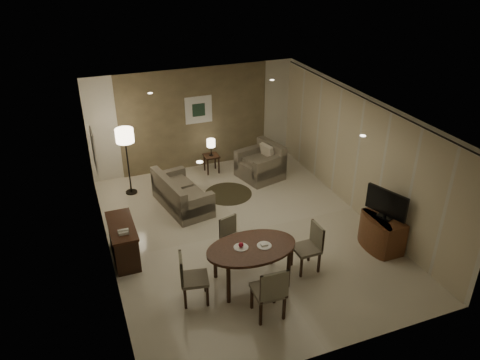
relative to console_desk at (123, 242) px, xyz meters
name	(u,v)px	position (x,y,z in m)	size (l,w,h in m)	color
room_shell	(237,167)	(2.49, 0.40, 0.98)	(5.50, 7.00, 2.70)	beige
taupe_accent	(195,119)	(2.49, 3.48, 0.98)	(3.96, 0.03, 2.70)	#7D6E4E
curtain_wall	(357,157)	(5.17, 0.00, 0.95)	(0.08, 6.70, 2.58)	beige
curtain_rod	(365,98)	(5.17, 0.00, 2.27)	(0.03, 0.03, 6.80)	black
art_back_frame	(199,110)	(2.59, 3.46, 1.23)	(0.72, 0.03, 0.72)	silver
art_back_canvas	(199,110)	(2.59, 3.44, 1.23)	(0.34, 0.01, 0.34)	#1C3324
art_left_frame	(94,150)	(-0.23, 1.20, 1.48)	(0.03, 0.60, 0.80)	silver
art_left_canvas	(95,150)	(-0.21, 1.20, 1.48)	(0.01, 0.46, 0.64)	gray
downlight_nl	(200,162)	(1.09, -1.80, 2.31)	(0.10, 0.10, 0.01)	white
downlight_nr	(363,136)	(3.89, -1.80, 2.31)	(0.10, 0.10, 0.01)	white
downlight_fl	(150,93)	(1.09, 1.80, 2.31)	(0.10, 0.10, 0.01)	white
downlight_fr	(272,80)	(3.89, 1.80, 2.31)	(0.10, 0.10, 0.01)	white
console_desk	(123,242)	(0.00, 0.00, 0.00)	(0.48, 1.20, 0.75)	#462316
telephone	(123,231)	(0.00, -0.30, 0.43)	(0.20, 0.14, 0.09)	white
tv_cabinet	(382,232)	(4.89, -1.50, -0.03)	(0.48, 0.90, 0.70)	brown
flat_tv	(386,203)	(4.87, -1.50, 0.65)	(0.06, 0.88, 0.60)	black
dining_table	(251,265)	(2.03, -1.56, 0.01)	(1.64, 1.02, 0.77)	#462316
chair_near	(268,290)	(1.98, -2.41, 0.13)	(0.49, 0.49, 1.02)	#766F5B
chair_far	(234,240)	(1.99, -0.76, 0.04)	(0.40, 0.40, 0.84)	#766F5B
chair_left	(195,278)	(0.95, -1.66, 0.09)	(0.45, 0.45, 0.93)	#766F5B
chair_right	(306,248)	(3.12, -1.57, 0.09)	(0.45, 0.45, 0.93)	#766F5B
plate_a	(241,247)	(1.85, -1.51, 0.40)	(0.26, 0.26, 0.02)	white
plate_b	(264,246)	(2.25, -1.61, 0.40)	(0.26, 0.26, 0.02)	white
fruit_apple	(241,245)	(1.85, -1.51, 0.45)	(0.09, 0.09, 0.09)	#B7142D
napkin	(264,245)	(2.25, -1.61, 0.42)	(0.12, 0.08, 0.03)	white
round_rug	(228,194)	(2.75, 1.67, -0.37)	(1.15, 1.15, 0.01)	#423C25
sofa	(182,192)	(1.56, 1.50, 0.02)	(0.83, 1.66, 0.78)	#766F5B
armchair	(260,162)	(3.82, 2.22, 0.07)	(1.01, 0.95, 0.89)	#766F5B
side_table	(212,164)	(2.75, 2.97, -0.13)	(0.38, 0.38, 0.48)	black
table_lamp	(211,147)	(2.75, 2.97, 0.36)	(0.22, 0.22, 0.50)	#FFEAC1
floor_lamp	(128,162)	(0.55, 2.59, 0.46)	(0.42, 0.42, 1.67)	#FFE5B7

